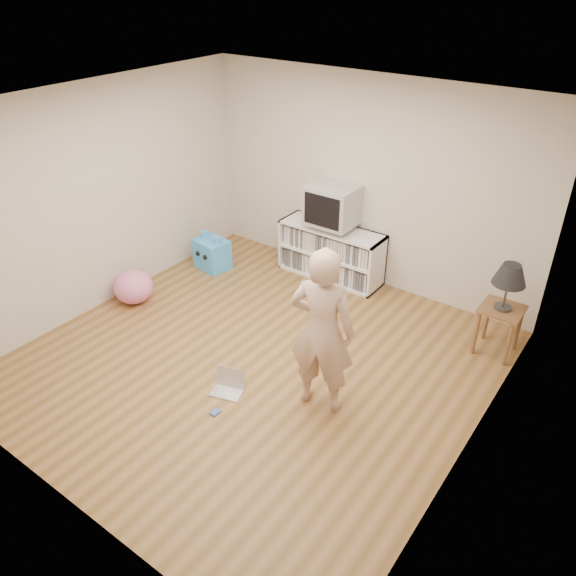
# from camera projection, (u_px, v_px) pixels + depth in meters

# --- Properties ---
(ground) EXTENTS (4.50, 4.50, 0.00)m
(ground) POSITION_uv_depth(u_px,v_px,m) (255.00, 360.00, 5.96)
(ground) COLOR brown
(ground) RESTS_ON ground
(walls) EXTENTS (4.52, 4.52, 2.60)m
(walls) POSITION_uv_depth(u_px,v_px,m) (251.00, 251.00, 5.29)
(walls) COLOR beige
(walls) RESTS_ON ground
(ceiling) EXTENTS (4.50, 4.50, 0.01)m
(ceiling) POSITION_uv_depth(u_px,v_px,m) (246.00, 111.00, 4.63)
(ceiling) COLOR white
(ceiling) RESTS_ON walls
(media_unit) EXTENTS (1.40, 0.45, 0.70)m
(media_unit) POSITION_uv_depth(u_px,v_px,m) (332.00, 252.00, 7.37)
(media_unit) COLOR white
(media_unit) RESTS_ON ground
(dvd_deck) EXTENTS (0.45, 0.35, 0.07)m
(dvd_deck) POSITION_uv_depth(u_px,v_px,m) (332.00, 225.00, 7.16)
(dvd_deck) COLOR gray
(dvd_deck) RESTS_ON media_unit
(crt_tv) EXTENTS (0.60, 0.53, 0.50)m
(crt_tv) POSITION_uv_depth(u_px,v_px,m) (333.00, 205.00, 7.01)
(crt_tv) COLOR #A4A4A9
(crt_tv) RESTS_ON dvd_deck
(side_table) EXTENTS (0.42, 0.42, 0.55)m
(side_table) POSITION_uv_depth(u_px,v_px,m) (500.00, 319.00, 5.89)
(side_table) COLOR brown
(side_table) RESTS_ON ground
(table_lamp) EXTENTS (0.34, 0.34, 0.52)m
(table_lamp) POSITION_uv_depth(u_px,v_px,m) (510.00, 275.00, 5.62)
(table_lamp) COLOR #333333
(table_lamp) RESTS_ON side_table
(person) EXTENTS (0.68, 0.53, 1.66)m
(person) POSITION_uv_depth(u_px,v_px,m) (322.00, 331.00, 4.99)
(person) COLOR tan
(person) RESTS_ON ground
(laptop) EXTENTS (0.36, 0.32, 0.21)m
(laptop) POSITION_uv_depth(u_px,v_px,m) (229.00, 385.00, 5.53)
(laptop) COLOR silver
(laptop) RESTS_ON ground
(playing_cards) EXTENTS (0.07, 0.09, 0.02)m
(playing_cards) POSITION_uv_depth(u_px,v_px,m) (215.00, 412.00, 5.27)
(playing_cards) COLOR #4560B8
(playing_cards) RESTS_ON ground
(plush_blue) EXTENTS (0.48, 0.42, 0.50)m
(plush_blue) POSITION_uv_depth(u_px,v_px,m) (212.00, 254.00, 7.62)
(plush_blue) COLOR #359BFB
(plush_blue) RESTS_ON ground
(plush_pink) EXTENTS (0.63, 0.63, 0.40)m
(plush_pink) POSITION_uv_depth(u_px,v_px,m) (133.00, 287.00, 6.88)
(plush_pink) COLOR pink
(plush_pink) RESTS_ON ground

